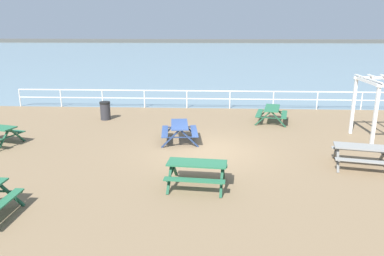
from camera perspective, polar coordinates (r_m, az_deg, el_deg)
ground_plane at (r=14.69m, az=2.33°, el=-3.86°), size 30.00×24.00×0.20m
sea_band at (r=66.77m, az=2.79°, el=11.45°), size 142.00×90.00×0.01m
distant_shoreline at (r=109.70m, az=2.84°, el=13.05°), size 142.00×6.00×1.80m
seaward_railing at (r=21.97m, az=2.55°, el=5.02°), size 23.07×0.07×1.08m
picnic_table_near_left at (r=19.15m, az=12.24°, el=2.55°), size 1.86×2.08×0.80m
picnic_table_mid_centre at (r=15.62m, az=-1.94°, el=-0.04°), size 1.70×1.94×0.80m
picnic_table_far_left at (r=14.05m, az=24.69°, el=-3.30°), size 2.07×1.85×0.80m
picnic_table_far_right at (r=11.32m, az=0.77°, el=-6.21°), size 1.93×1.69×0.80m
litter_bin at (r=19.84m, az=-13.25°, el=2.63°), size 0.55×0.55×0.95m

